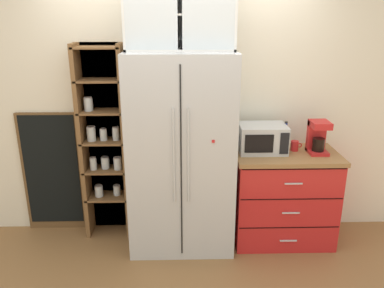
% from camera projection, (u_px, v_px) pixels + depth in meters
% --- Properties ---
extents(ground_plane, '(10.80, 10.80, 0.00)m').
position_uv_depth(ground_plane, '(182.00, 242.00, 3.82)').
color(ground_plane, olive).
extents(wall_back_cream, '(5.09, 0.10, 2.55)m').
position_uv_depth(wall_back_cream, '(181.00, 108.00, 3.79)').
color(wall_back_cream, silver).
rests_on(wall_back_cream, ground).
extents(refrigerator, '(0.96, 0.66, 1.86)m').
position_uv_depth(refrigerator, '(181.00, 154.00, 3.56)').
color(refrigerator, silver).
rests_on(refrigerator, ground).
extents(pantry_shelf_column, '(0.49, 0.29, 1.91)m').
position_uv_depth(pantry_shelf_column, '(105.00, 141.00, 3.76)').
color(pantry_shelf_column, brown).
rests_on(pantry_shelf_column, ground).
extents(counter_cabinet, '(0.98, 0.59, 0.91)m').
position_uv_depth(counter_cabinet, '(283.00, 196.00, 3.77)').
color(counter_cabinet, red).
rests_on(counter_cabinet, ground).
extents(microwave, '(0.44, 0.33, 0.26)m').
position_uv_depth(microwave, '(262.00, 138.00, 3.62)').
color(microwave, silver).
rests_on(microwave, counter_cabinet).
extents(coffee_maker, '(0.17, 0.20, 0.31)m').
position_uv_depth(coffee_maker, '(318.00, 137.00, 3.58)').
color(coffee_maker, red).
rests_on(coffee_maker, counter_cabinet).
extents(mug_red, '(0.11, 0.07, 0.10)m').
position_uv_depth(mug_red, '(295.00, 146.00, 3.66)').
color(mug_red, red).
rests_on(mug_red, counter_cabinet).
extents(bottle_cobalt, '(0.07, 0.07, 0.28)m').
position_uv_depth(bottle_cobalt, '(285.00, 137.00, 3.67)').
color(bottle_cobalt, navy).
rests_on(bottle_cobalt, counter_cabinet).
extents(upper_cabinet, '(0.92, 0.32, 0.58)m').
position_uv_depth(upper_cabinet, '(180.00, 15.00, 3.21)').
color(upper_cabinet, silver).
rests_on(upper_cabinet, refrigerator).
extents(chalkboard_menu, '(0.60, 0.04, 1.25)m').
position_uv_depth(chalkboard_menu, '(53.00, 172.00, 3.90)').
color(chalkboard_menu, brown).
rests_on(chalkboard_menu, ground).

